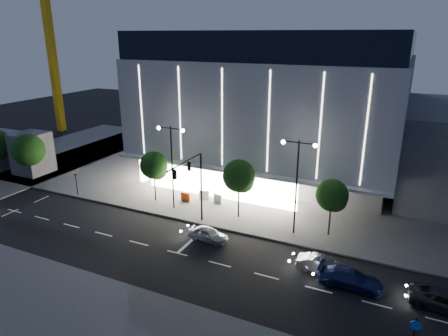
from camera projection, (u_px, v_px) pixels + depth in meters
ground at (167, 240)px, 35.96m from camera, size 160.00×160.00×0.00m
sidewalk_museum at (294, 170)px, 54.51m from camera, size 70.00×40.00×0.15m
sidewalk_west at (27, 165)px, 56.60m from camera, size 16.00×50.00×0.15m
museum at (279, 103)px, 50.93m from camera, size 30.00×25.80×18.00m
traffic_mast at (194, 178)px, 36.81m from camera, size 0.33×5.89×7.07m
street_lamp_west at (172, 156)px, 40.41m from camera, size 3.16×0.36×9.00m
street_lamp_east at (297, 174)px, 35.18m from camera, size 3.16×0.36×9.00m
ped_signal_far at (76, 180)px, 45.26m from camera, size 0.22×0.24×3.00m
tower_crane at (52, 17)px, 69.92m from camera, size 32.00×2.00×28.50m
tree_left at (154, 167)px, 43.10m from camera, size 3.02×3.02×5.72m
tree_mid at (239, 178)px, 38.97m from camera, size 3.25×3.25×6.15m
tree_right at (332, 197)px, 35.49m from camera, size 2.91×2.91×5.51m
car_lead at (208, 234)px, 35.76m from camera, size 3.82×1.76×1.27m
car_second at (321, 265)px, 31.06m from camera, size 3.76×1.35×1.23m
car_third at (350, 278)px, 29.20m from camera, size 4.65×1.90×1.35m
car_fourth at (446, 301)px, 26.82m from camera, size 4.80×2.57×1.28m
barrier_b at (204, 195)px, 44.41m from camera, size 1.11×0.66×1.00m
barrier_c at (186, 197)px, 43.87m from camera, size 1.12×0.37×1.00m
barrier_d at (218, 199)px, 43.38m from camera, size 1.13×0.55×1.00m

